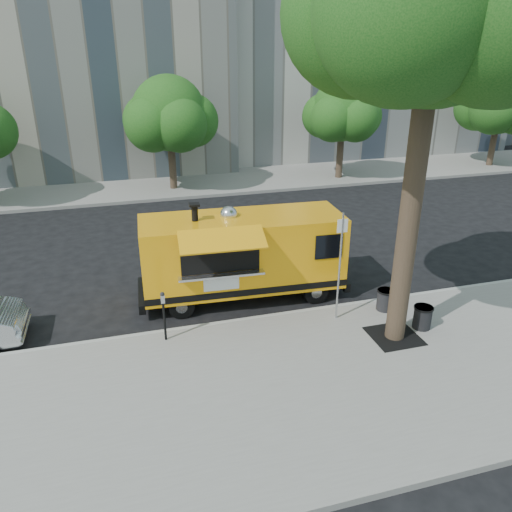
# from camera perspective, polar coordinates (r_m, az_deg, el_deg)

# --- Properties ---
(ground) EXTENTS (120.00, 120.00, 0.00)m
(ground) POSITION_cam_1_polar(r_m,az_deg,el_deg) (14.62, 0.98, -5.47)
(ground) COLOR black
(ground) RESTS_ON ground
(sidewalk) EXTENTS (60.00, 6.00, 0.15)m
(sidewalk) POSITION_cam_1_polar(r_m,az_deg,el_deg) (11.43, 6.98, -14.45)
(sidewalk) COLOR gray
(sidewalk) RESTS_ON ground
(curb) EXTENTS (60.00, 0.14, 0.16)m
(curb) POSITION_cam_1_polar(r_m,az_deg,el_deg) (13.81, 2.10, -6.99)
(curb) COLOR #999993
(curb) RESTS_ON ground
(far_sidewalk) EXTENTS (60.00, 5.00, 0.15)m
(far_sidewalk) POSITION_cam_1_polar(r_m,az_deg,el_deg) (26.93, -7.44, 8.18)
(far_sidewalk) COLOR gray
(far_sidewalk) RESTS_ON ground
(tree_well) EXTENTS (1.20, 1.20, 0.02)m
(tree_well) POSITION_cam_1_polar(r_m,az_deg,el_deg) (13.31, 15.51, -8.81)
(tree_well) COLOR black
(tree_well) RESTS_ON sidewalk
(far_tree_b) EXTENTS (3.60, 3.60, 5.50)m
(far_tree_b) POSITION_cam_1_polar(r_m,az_deg,el_deg) (25.30, -9.92, 15.75)
(far_tree_b) COLOR #33261C
(far_tree_b) RESTS_ON far_sidewalk
(far_tree_c) EXTENTS (3.24, 3.24, 5.21)m
(far_tree_c) POSITION_cam_1_polar(r_m,az_deg,el_deg) (27.50, 9.90, 16.10)
(far_tree_c) COLOR #33261C
(far_tree_c) RESTS_ON far_sidewalk
(far_tree_d) EXTENTS (3.78, 3.78, 5.64)m
(far_tree_d) POSITION_cam_1_polar(r_m,az_deg,el_deg) (33.17, 26.20, 15.65)
(far_tree_d) COLOR #33261C
(far_tree_d) RESTS_ON far_sidewalk
(sign_post) EXTENTS (0.28, 0.06, 3.00)m
(sign_post) POSITION_cam_1_polar(r_m,az_deg,el_deg) (13.02, 9.57, -0.53)
(sign_post) COLOR silver
(sign_post) RESTS_ON sidewalk
(parking_meter) EXTENTS (0.11, 0.11, 1.33)m
(parking_meter) POSITION_cam_1_polar(r_m,az_deg,el_deg) (12.49, -10.51, -6.14)
(parking_meter) COLOR black
(parking_meter) RESTS_ON sidewalk
(food_truck) EXTENTS (6.16, 2.94, 2.97)m
(food_truck) POSITION_cam_1_polar(r_m,az_deg,el_deg) (14.38, -1.63, 0.21)
(food_truck) COLOR #FFA50D
(food_truck) RESTS_ON ground
(trash_bin_left) EXTENTS (0.50, 0.50, 0.60)m
(trash_bin_left) POSITION_cam_1_polar(r_m,az_deg,el_deg) (14.33, 14.56, -4.79)
(trash_bin_left) COLOR black
(trash_bin_left) RESTS_ON sidewalk
(trash_bin_right) EXTENTS (0.51, 0.51, 0.61)m
(trash_bin_right) POSITION_cam_1_polar(r_m,az_deg,el_deg) (13.73, 18.50, -6.58)
(trash_bin_right) COLOR black
(trash_bin_right) RESTS_ON sidewalk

